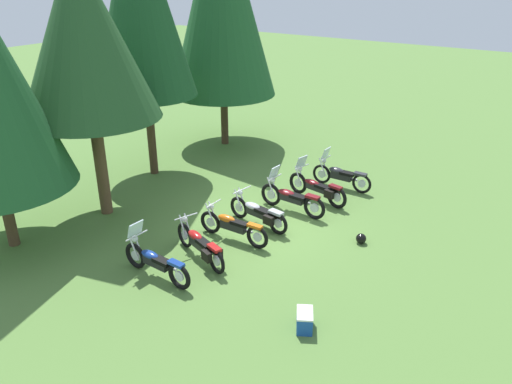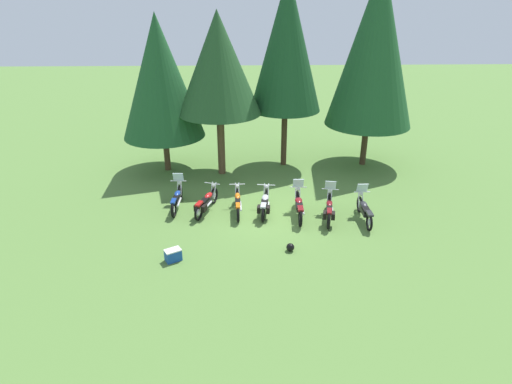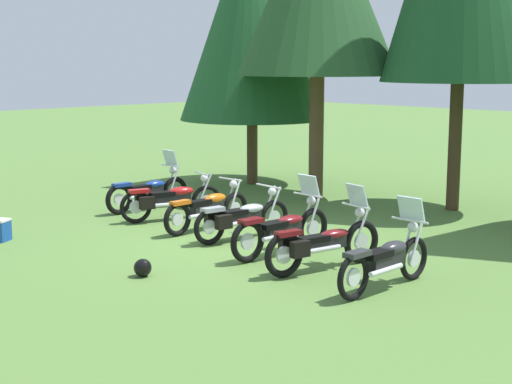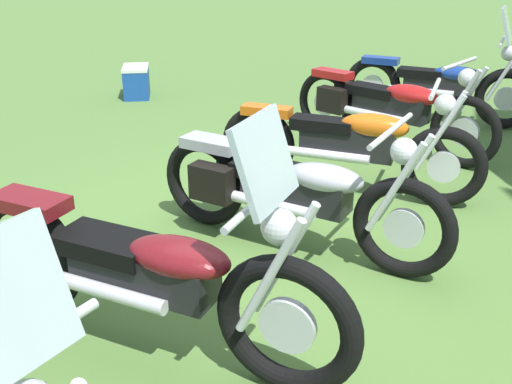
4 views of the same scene
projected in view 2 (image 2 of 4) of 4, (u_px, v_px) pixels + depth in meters
ground_plane at (266, 214)px, 18.04m from camera, size 80.00×80.00×0.00m
motorcycle_0 at (177, 198)px, 18.34m from camera, size 0.69×2.27×1.36m
motorcycle_1 at (206, 202)px, 18.02m from camera, size 1.02×2.23×1.01m
motorcycle_2 at (238, 202)px, 18.01m from camera, size 0.66×2.30×1.00m
motorcycle_3 at (265, 203)px, 17.92m from camera, size 0.82×2.24×1.00m
motorcycle_4 at (299, 205)px, 17.67m from camera, size 0.71×2.37×1.38m
motorcycle_5 at (329, 209)px, 17.44m from camera, size 0.84×2.36×1.38m
motorcycle_6 at (364, 210)px, 17.33m from camera, size 0.66×2.22×1.36m
pine_tree_0 at (160, 77)px, 20.57m from camera, size 4.01×4.01×7.60m
pine_tree_1 at (218, 64)px, 19.86m from camera, size 3.95×3.95×7.72m
pine_tree_2 at (287, 44)px, 20.66m from camera, size 3.52×3.52×9.35m
pine_tree_3 at (375, 46)px, 20.75m from camera, size 4.32×4.32×9.84m
picnic_cooler at (173, 255)px, 14.82m from camera, size 0.64×0.57×0.43m
dropped_helmet at (290, 247)px, 15.40m from camera, size 0.29×0.29×0.29m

